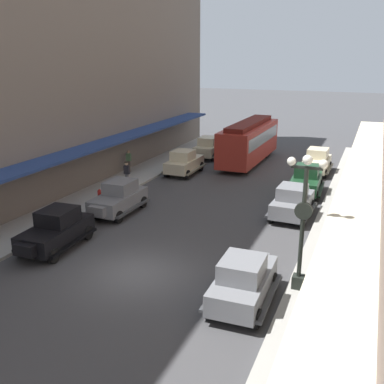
{
  "coord_description": "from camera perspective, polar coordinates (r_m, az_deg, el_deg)",
  "views": [
    {
      "loc": [
        8.5,
        -14.62,
        8.66
      ],
      "look_at": [
        0.0,
        6.0,
        1.8
      ],
      "focal_mm": 42.06,
      "sensor_mm": 36.0,
      "label": 1
    }
  ],
  "objects": [
    {
      "name": "parked_car_2",
      "position": [
        33.73,
        -1.01,
        3.87
      ],
      "size": [
        2.15,
        4.26,
        1.84
      ],
      "color": "beige",
      "rests_on": "ground"
    },
    {
      "name": "parked_car_6",
      "position": [
        16.45,
        6.53,
        -10.99
      ],
      "size": [
        2.22,
        4.29,
        1.84
      ],
      "color": "slate",
      "rests_on": "ground"
    },
    {
      "name": "parked_car_1",
      "position": [
        39.26,
        2.19,
        5.75
      ],
      "size": [
        2.2,
        4.28,
        1.84
      ],
      "color": "beige",
      "rests_on": "ground"
    },
    {
      "name": "parked_car_5",
      "position": [
        29.71,
        14.25,
        1.51
      ],
      "size": [
        2.27,
        4.31,
        1.84
      ],
      "color": "#193D23",
      "rests_on": "ground"
    },
    {
      "name": "parked_car_3",
      "position": [
        35.3,
        15.55,
        3.84
      ],
      "size": [
        2.19,
        4.28,
        1.84
      ],
      "color": "beige",
      "rests_on": "ground"
    },
    {
      "name": "parked_car_7",
      "position": [
        25.31,
        12.63,
        -1.08
      ],
      "size": [
        2.27,
        4.31,
        1.84
      ],
      "color": "slate",
      "rests_on": "ground"
    },
    {
      "name": "fire_hydrant",
      "position": [
        27.39,
        -11.63,
        -0.47
      ],
      "size": [
        0.24,
        0.24,
        0.82
      ],
      "color": "#B21E19",
      "rests_on": "sidewalk_left"
    },
    {
      "name": "pedestrian_2",
      "position": [
        30.35,
        -8.26,
        2.32
      ],
      "size": [
        0.36,
        0.28,
        1.67
      ],
      "color": "slate",
      "rests_on": "sidewalk_left"
    },
    {
      "name": "pedestrian_3",
      "position": [
        25.36,
        18.79,
        -1.39
      ],
      "size": [
        0.36,
        0.28,
        1.67
      ],
      "color": "#2D2D33",
      "rests_on": "sidewalk_right"
    },
    {
      "name": "parked_car_4",
      "position": [
        21.72,
        -16.86,
        -4.49
      ],
      "size": [
        2.31,
        4.32,
        1.84
      ],
      "color": "black",
      "rests_on": "ground"
    },
    {
      "name": "parked_car_0",
      "position": [
        25.66,
        -9.3,
        -0.63
      ],
      "size": [
        2.14,
        4.26,
        1.84
      ],
      "color": "slate",
      "rests_on": "ground"
    },
    {
      "name": "ground_plane",
      "position": [
        19.0,
        -7.03,
        -10.16
      ],
      "size": [
        200.0,
        200.0,
        0.0
      ],
      "primitive_type": "plane",
      "color": "#424244"
    },
    {
      "name": "pedestrian_0",
      "position": [
        34.1,
        -8.03,
        3.93
      ],
      "size": [
        0.36,
        0.24,
        1.64
      ],
      "color": "#4C4238",
      "rests_on": "sidewalk_left"
    },
    {
      "name": "sidewalk_right",
      "position": [
        16.98,
        16.39,
        -14.04
      ],
      "size": [
        3.0,
        60.0,
        0.15
      ],
      "primitive_type": "cube",
      "color": "#A8A59E",
      "rests_on": "ground"
    },
    {
      "name": "pedestrian_1",
      "position": [
        18.0,
        20.18,
        -9.17
      ],
      "size": [
        0.36,
        0.28,
        1.67
      ],
      "color": "#4C4238",
      "rests_on": "sidewalk_right"
    },
    {
      "name": "lamp_post_with_clock",
      "position": [
        16.79,
        13.9,
        -3.17
      ],
      "size": [
        1.42,
        0.44,
        5.16
      ],
      "color": "black",
      "rests_on": "sidewalk_right"
    },
    {
      "name": "pedestrian_4",
      "position": [
        27.68,
        20.33,
        -0.03
      ],
      "size": [
        0.36,
        0.28,
        1.67
      ],
      "color": "#4C4238",
      "rests_on": "sidewalk_right"
    },
    {
      "name": "streetcar",
      "position": [
        37.33,
        7.23,
        6.53
      ],
      "size": [
        2.64,
        9.63,
        3.46
      ],
      "color": "#A52D23",
      "rests_on": "ground"
    }
  ]
}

